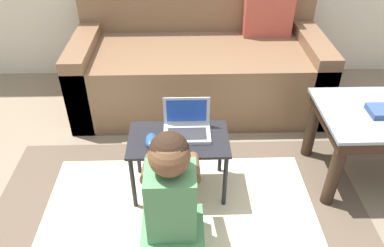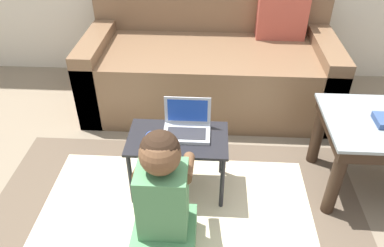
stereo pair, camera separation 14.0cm
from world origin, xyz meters
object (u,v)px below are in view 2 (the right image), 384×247
Objects in this scene: laptop_desk at (178,145)px; laptop at (187,128)px; couch at (210,66)px; computer_mouse at (150,138)px; person_seated at (163,200)px.

laptop is (0.05, 0.05, 0.08)m from laptop_desk.
laptop is at bearing -96.58° from couch.
couch is 1.02m from laptop_desk.
laptop reaches higher than computer_mouse.
person_seated is at bearing -94.62° from laptop_desk.
laptop is at bearing 24.15° from computer_mouse.
laptop_desk is at bearing 14.91° from computer_mouse.
person_seated is at bearing -73.16° from computer_mouse.
laptop_desk is 0.40m from person_seated.
laptop is at bearing 45.25° from laptop_desk.
laptop_desk is at bearing -98.86° from couch.
laptop_desk is (-0.16, -1.01, 0.03)m from couch.
couch is at bearing 81.14° from laptop_desk.
person_seated is (-0.08, -0.45, -0.08)m from laptop.
person_seated reaches higher than laptop_desk.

